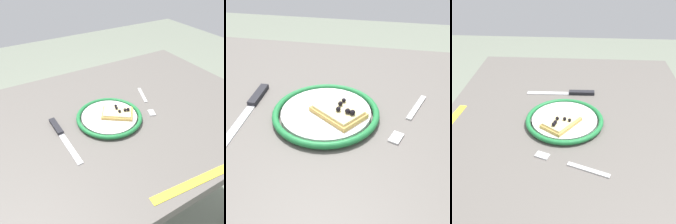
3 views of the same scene
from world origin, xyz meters
TOP-DOWN VIEW (x-y plane):
  - ground_plane at (0.00, 0.00)m, footprint 6.00×6.00m
  - dining_table at (0.00, 0.00)m, footprint 1.13×0.81m
  - plate at (0.05, 0.02)m, footprint 0.24×0.24m
  - pizza_slice_near at (0.02, 0.03)m, footprint 0.13×0.12m
  - knife at (0.23, -0.00)m, footprint 0.03×0.24m
  - fork at (-0.13, -0.01)m, footprint 0.09×0.19m
  - measuring_tape at (-0.01, 0.37)m, footprint 0.27×0.05m

SIDE VIEW (x-z plane):
  - ground_plane at x=0.00m, z-range 0.00..0.00m
  - dining_table at x=0.00m, z-range 0.27..0.98m
  - measuring_tape at x=-0.01m, z-range 0.71..0.71m
  - fork at x=-0.13m, z-range 0.71..0.71m
  - knife at x=0.23m, z-range 0.70..0.72m
  - plate at x=0.05m, z-range 0.71..0.72m
  - pizza_slice_near at x=0.02m, z-range 0.71..0.74m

